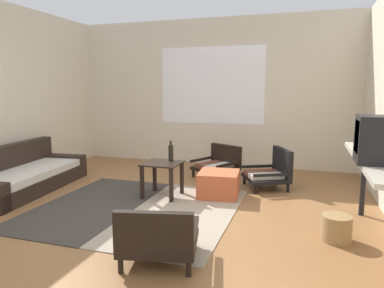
% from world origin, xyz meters
% --- Properties ---
extents(ground_plane, '(7.80, 7.80, 0.00)m').
position_xyz_m(ground_plane, '(0.00, 0.00, 0.00)').
color(ground_plane, olive).
extents(far_wall_with_window, '(5.60, 0.13, 2.70)m').
position_xyz_m(far_wall_with_window, '(0.00, 3.06, 1.35)').
color(far_wall_with_window, beige).
rests_on(far_wall_with_window, ground).
extents(area_rug, '(2.33, 2.25, 0.01)m').
position_xyz_m(area_rug, '(-0.20, 0.23, 0.01)').
color(area_rug, '#38332D').
rests_on(area_rug, ground).
extents(couch, '(0.97, 2.03, 0.63)m').
position_xyz_m(couch, '(-2.08, 0.47, 0.20)').
color(couch, black).
rests_on(couch, ground).
extents(coffee_table, '(0.48, 0.48, 0.47)m').
position_xyz_m(coffee_table, '(-0.08, 0.78, 0.35)').
color(coffee_table, black).
rests_on(coffee_table, ground).
extents(armchair_by_window, '(0.82, 0.80, 0.51)m').
position_xyz_m(armchair_by_window, '(0.37, 2.08, 0.22)').
color(armchair_by_window, black).
rests_on(armchair_by_window, ground).
extents(armchair_striped_foreground, '(0.74, 0.71, 0.51)m').
position_xyz_m(armchair_striped_foreground, '(0.59, -0.92, 0.23)').
color(armchair_striped_foreground, black).
rests_on(armchair_striped_foreground, ground).
extents(armchair_corner, '(0.76, 0.78, 0.58)m').
position_xyz_m(armchair_corner, '(1.25, 1.66, 0.24)').
color(armchair_corner, black).
rests_on(armchair_corner, ground).
extents(ottoman_orange, '(0.57, 0.57, 0.34)m').
position_xyz_m(ottoman_orange, '(0.63, 1.02, 0.17)').
color(ottoman_orange, '#BC5633').
rests_on(ottoman_orange, ground).
extents(console_shelf, '(0.43, 1.88, 0.83)m').
position_xyz_m(console_shelf, '(2.35, -0.05, 0.75)').
color(console_shelf, '#B2AD9E').
rests_on(console_shelf, ground).
extents(clay_vase, '(0.23, 0.23, 0.33)m').
position_xyz_m(clay_vase, '(2.35, 0.34, 0.95)').
color(clay_vase, '#A87047').
rests_on(clay_vase, console_shelf).
extents(glass_bottle, '(0.07, 0.07, 0.28)m').
position_xyz_m(glass_bottle, '(-0.01, 0.92, 0.58)').
color(glass_bottle, black).
rests_on(glass_bottle, coffee_table).
extents(wicker_basket, '(0.28, 0.28, 0.25)m').
position_xyz_m(wicker_basket, '(2.02, 0.01, 0.12)').
color(wicker_basket, '#9E7A4C').
rests_on(wicker_basket, ground).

